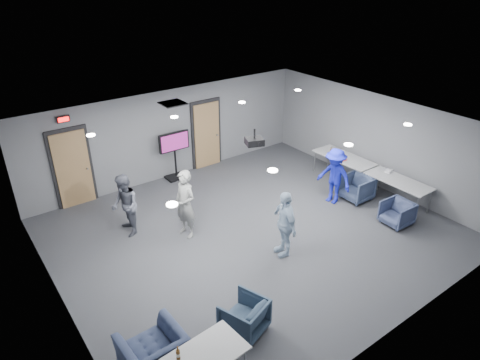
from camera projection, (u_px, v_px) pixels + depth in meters
floor at (253, 232)px, 10.58m from camera, size 9.00×9.00×0.00m
ceiling at (254, 129)px, 9.35m from camera, size 9.00×9.00×0.00m
wall_back at (172, 134)px, 12.83m from camera, size 9.00×0.02×2.70m
wall_front at (401, 273)px, 7.10m from camera, size 9.00×0.02×2.70m
wall_left at (54, 253)px, 7.59m from camera, size 0.02×8.00×2.70m
wall_right at (376, 141)px, 12.34m from camera, size 0.02×8.00×2.70m
door_left at (73, 169)px, 11.35m from camera, size 1.06×0.17×2.24m
door_right at (206, 135)px, 13.56m from camera, size 1.06×0.17×2.24m
exit_sign at (63, 119)px, 10.70m from camera, size 0.32×0.08×0.16m
hvac_diffuser at (173, 103)px, 11.10m from camera, size 0.60×0.60×0.03m
downlights at (254, 130)px, 9.36m from camera, size 6.18×3.78×0.02m
person_a at (185, 204)px, 10.10m from camera, size 0.52×0.69×1.71m
person_b at (125, 206)px, 10.19m from camera, size 0.70×0.84×1.56m
person_c at (284, 223)px, 9.47m from camera, size 0.61×1.00×1.59m
person_d at (334, 176)px, 11.57m from camera, size 0.72×1.09×1.58m
chair_right_b at (357, 188)px, 11.90m from camera, size 0.79×0.77×0.71m
chair_right_c at (397, 213)px, 10.77m from camera, size 0.72×0.70×0.63m
chair_front_a at (244, 316)px, 7.62m from camera, size 0.92×0.93×0.67m
chair_front_b at (153, 351)px, 6.96m from camera, size 1.01×0.89×0.64m
table_right_a at (344, 158)px, 12.86m from camera, size 0.80×1.93×0.73m
table_right_b at (398, 182)px, 11.50m from camera, size 0.74×1.78×0.73m
bottle_front at (178, 354)px, 6.29m from camera, size 0.06×0.06×0.24m
bottle_right at (331, 152)px, 12.92m from camera, size 0.07×0.07×0.26m
snack_box at (343, 160)px, 12.62m from camera, size 0.20×0.14×0.04m
wrapper at (388, 171)px, 11.93m from camera, size 0.26×0.20×0.05m
tv_stand at (175, 153)px, 12.85m from camera, size 0.97×0.46×1.49m
projector at (255, 141)px, 9.51m from camera, size 0.48×0.44×0.37m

